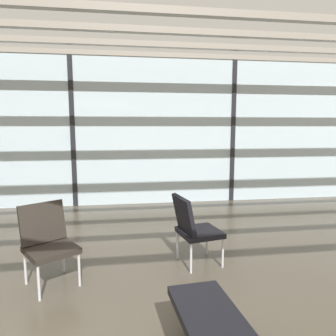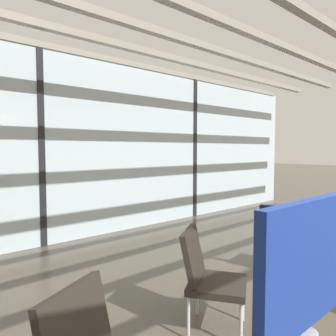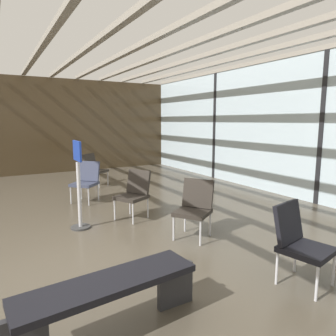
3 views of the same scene
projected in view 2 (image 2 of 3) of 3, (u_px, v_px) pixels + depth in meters
glass_curtain_wall at (41, 148)px, 5.02m from camera, size 14.00×0.08×3.15m
window_mullion_1 at (41, 148)px, 5.02m from camera, size 0.10×0.12×3.15m
window_mullion_2 at (194, 149)px, 7.33m from camera, size 0.10×0.12×3.15m
lounge_chair_3 at (283, 234)px, 3.97m from camera, size 0.61×0.58×0.87m
lounge_chair_4 at (207, 273)px, 2.72m from camera, size 0.69×0.70×0.87m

